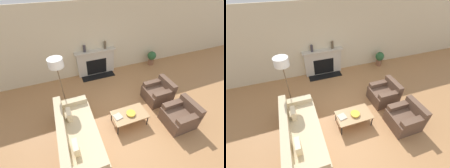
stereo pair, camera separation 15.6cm
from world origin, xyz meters
The scene contains 13 objects.
ground_plane centered at (0.00, 0.00, 0.00)m, with size 18.00×18.00×0.00m, color #A87547.
wall_back centered at (0.00, 3.16, 1.45)m, with size 18.00×0.06×2.90m.
fireplace centered at (-0.21, 3.02, 0.54)m, with size 1.69×0.59×1.10m.
couch centered at (-1.61, 0.02, 0.30)m, with size 0.97×2.24×0.79m.
armchair_near centered at (1.33, -0.45, 0.30)m, with size 0.85×0.79×0.77m.
armchair_far centered at (1.33, 0.65, 0.30)m, with size 0.85×0.79×0.77m.
coffee_table centered at (-0.07, 0.09, 0.36)m, with size 1.02×0.60×0.39m.
bowl centered at (-0.04, 0.07, 0.43)m, with size 0.27×0.27×0.06m.
book centered at (-0.42, 0.11, 0.40)m, with size 0.26×0.26×0.02m.
floor_lamp centered at (-1.73, 1.40, 1.60)m, with size 0.41×0.41×1.86m.
mantel_vase_left centered at (-0.63, 3.03, 1.24)m, with size 0.11×0.11×0.27m.
mantel_vase_center_left centered at (0.22, 3.03, 1.26)m, with size 0.10×0.10×0.31m.
potted_plant centered at (2.44, 2.82, 0.39)m, with size 0.39×0.39×0.66m.
Camera 2 is at (-1.43, -2.45, 3.78)m, focal length 24.00 mm.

